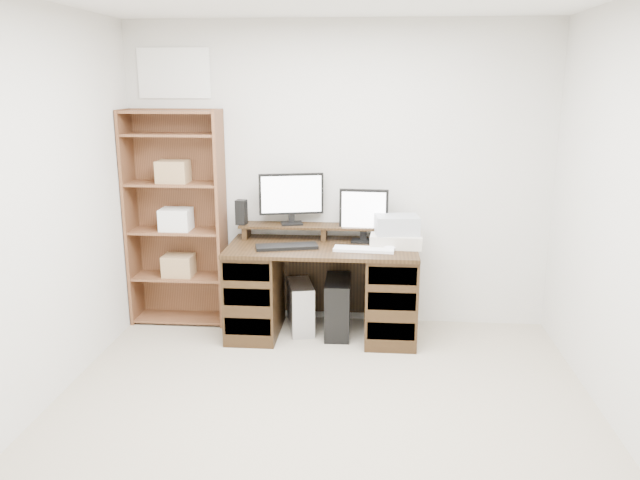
# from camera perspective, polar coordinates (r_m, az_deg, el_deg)

# --- Properties ---
(room) EXTENTS (3.54, 4.04, 2.54)m
(room) POSITION_cam_1_polar(r_m,az_deg,el_deg) (3.23, -0.39, 0.62)
(room) COLOR tan
(room) RESTS_ON ground
(desk) EXTENTS (1.50, 0.70, 0.75)m
(desk) POSITION_cam_1_polar(r_m,az_deg,el_deg) (5.05, 0.20, -4.47)
(desk) COLOR black
(desk) RESTS_ON ground
(riser_shelf) EXTENTS (1.40, 0.22, 0.12)m
(riser_shelf) POSITION_cam_1_polar(r_m,az_deg,el_deg) (5.13, 0.40, 1.08)
(riser_shelf) COLOR black
(riser_shelf) RESTS_ON desk
(monitor_wide) EXTENTS (0.52, 0.18, 0.42)m
(monitor_wide) POSITION_cam_1_polar(r_m,az_deg,el_deg) (5.12, -2.64, 4.05)
(monitor_wide) COLOR black
(monitor_wide) RESTS_ON riser_shelf
(monitor_small) EXTENTS (0.39, 0.16, 0.43)m
(monitor_small) POSITION_cam_1_polar(r_m,az_deg,el_deg) (5.04, 4.02, 2.45)
(monitor_small) COLOR black
(monitor_small) RESTS_ON desk
(speaker) EXTENTS (0.09, 0.09, 0.20)m
(speaker) POSITION_cam_1_polar(r_m,az_deg,el_deg) (5.17, -7.20, 2.54)
(speaker) COLOR black
(speaker) RESTS_ON riser_shelf
(keyboard_black) EXTENTS (0.51, 0.27, 0.03)m
(keyboard_black) POSITION_cam_1_polar(r_m,az_deg,el_deg) (4.87, -3.06, -0.61)
(keyboard_black) COLOR black
(keyboard_black) RESTS_ON desk
(keyboard_white) EXTENTS (0.47, 0.17, 0.02)m
(keyboard_white) POSITION_cam_1_polar(r_m,az_deg,el_deg) (4.81, 4.03, -0.86)
(keyboard_white) COLOR white
(keyboard_white) RESTS_ON desk
(mouse) EXTENTS (0.11, 0.09, 0.04)m
(mouse) POSITION_cam_1_polar(r_m,az_deg,el_deg) (4.83, 6.38, -0.72)
(mouse) COLOR white
(mouse) RESTS_ON desk
(printer) EXTENTS (0.42, 0.32, 0.10)m
(printer) POSITION_cam_1_polar(r_m,az_deg,el_deg) (4.97, 6.99, 0.03)
(printer) COLOR #BDB4A4
(printer) RESTS_ON desk
(basket) EXTENTS (0.36, 0.28, 0.14)m
(basket) POSITION_cam_1_polar(r_m,az_deg,el_deg) (4.94, 7.04, 1.40)
(basket) COLOR #9A9EA5
(basket) RESTS_ON printer
(tower_silver) EXTENTS (0.27, 0.44, 0.41)m
(tower_silver) POSITION_cam_1_polar(r_m,az_deg,el_deg) (5.19, -1.79, -6.11)
(tower_silver) COLOR #AEB0B5
(tower_silver) RESTS_ON ground
(tower_black) EXTENTS (0.21, 0.47, 0.46)m
(tower_black) POSITION_cam_1_polar(r_m,az_deg,el_deg) (5.12, 1.62, -6.10)
(tower_black) COLOR black
(tower_black) RESTS_ON ground
(bookshelf) EXTENTS (0.80, 0.30, 1.80)m
(bookshelf) POSITION_cam_1_polar(r_m,az_deg,el_deg) (5.35, -12.96, 2.10)
(bookshelf) COLOR brown
(bookshelf) RESTS_ON ground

